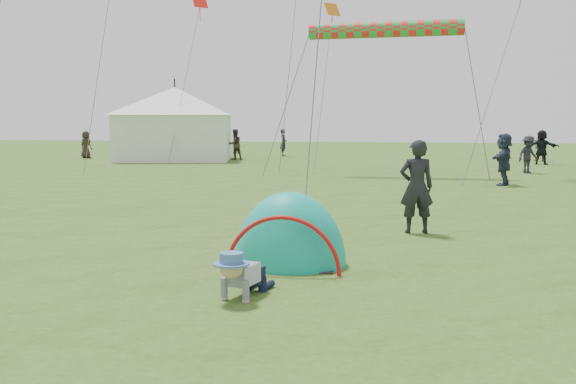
% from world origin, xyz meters
% --- Properties ---
extents(ground, '(140.00, 140.00, 0.00)m').
position_xyz_m(ground, '(0.00, 0.00, 0.00)').
color(ground, '#2F5819').
extents(crawling_toddler, '(0.69, 0.87, 0.60)m').
position_xyz_m(crawling_toddler, '(-0.70, 0.35, 0.30)').
color(crawling_toddler, black).
rests_on(crawling_toddler, ground).
extents(popup_tent, '(1.73, 1.45, 2.14)m').
position_xyz_m(popup_tent, '(-0.54, 2.26, 0.00)').
color(popup_tent, '#09A392').
rests_on(popup_tent, ground).
extents(standing_adult, '(0.72, 0.57, 1.75)m').
position_xyz_m(standing_adult, '(1.18, 5.45, 0.88)').
color(standing_adult, black).
rests_on(standing_adult, ground).
extents(event_marquee, '(8.08, 8.08, 4.52)m').
position_xyz_m(event_marquee, '(-13.22, 28.32, 2.26)').
color(event_marquee, white).
rests_on(event_marquee, ground).
extents(crowd_person_5, '(0.91, 1.71, 1.76)m').
position_xyz_m(crowd_person_5, '(3.78, 15.91, 0.88)').
color(crowd_person_5, '#262E43').
rests_on(crowd_person_5, ground).
extents(crowd_person_6, '(0.60, 0.74, 1.77)m').
position_xyz_m(crowd_person_6, '(-8.11, 34.02, 0.88)').
color(crowd_person_6, black).
rests_on(crowd_person_6, ground).
extents(crowd_person_7, '(1.00, 0.98, 1.63)m').
position_xyz_m(crowd_person_7, '(7.31, 31.59, 0.81)').
color(crowd_person_7, '#41302E').
rests_on(crowd_person_7, ground).
extents(crowd_person_9, '(1.17, 1.08, 1.58)m').
position_xyz_m(crowd_person_9, '(5.36, 21.89, 0.79)').
color(crowd_person_9, black).
rests_on(crowd_person_9, ground).
extents(crowd_person_10, '(0.92, 0.72, 1.66)m').
position_xyz_m(crowd_person_10, '(-19.33, 28.87, 0.83)').
color(crowd_person_10, black).
rests_on(crowd_person_10, ground).
extents(crowd_person_11, '(1.73, 1.05, 1.78)m').
position_xyz_m(crowd_person_11, '(6.89, 28.42, 0.89)').
color(crowd_person_11, black).
rests_on(crowd_person_11, ground).
extents(crowd_person_13, '(1.09, 1.10, 1.79)m').
position_xyz_m(crowd_person_13, '(-9.95, 29.39, 0.89)').
color(crowd_person_13, '#362F27').
rests_on(crowd_person_13, ground).
extents(crowd_person_14, '(0.93, 0.98, 1.63)m').
position_xyz_m(crowd_person_14, '(-16.85, 30.53, 0.82)').
color(crowd_person_14, '#2A424B').
rests_on(crowd_person_14, ground).
extents(rainbow_tube_kite, '(6.14, 0.64, 0.64)m').
position_xyz_m(rainbow_tube_kite, '(-0.54, 19.68, 5.83)').
color(rainbow_tube_kite, red).
extents(diamond_kite_0, '(0.94, 0.94, 0.77)m').
position_xyz_m(diamond_kite_0, '(-12.09, 29.62, 9.22)').
color(diamond_kite_0, red).
extents(diamond_kite_7, '(0.86, 0.86, 0.70)m').
position_xyz_m(diamond_kite_7, '(-3.90, 27.38, 8.07)').
color(diamond_kite_7, '#CE6810').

